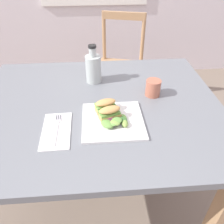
{
  "coord_description": "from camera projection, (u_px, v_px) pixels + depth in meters",
  "views": [
    {
      "loc": [
        0.01,
        -0.76,
        1.34
      ],
      "look_at": [
        0.07,
        0.0,
        0.76
      ],
      "focal_mm": 36.69,
      "sensor_mm": 36.0,
      "label": 1
    }
  ],
  "objects": [
    {
      "name": "sandwich_half_front",
      "position": [
        110.0,
        113.0,
        0.93
      ],
      "size": [
        0.1,
        0.07,
        0.06
      ],
      "color": "tan",
      "rests_on": "plate_lunch"
    },
    {
      "name": "fork_on_napkin",
      "position": [
        57.0,
        127.0,
        0.91
      ],
      "size": [
        0.03,
        0.19,
        0.0
      ],
      "color": "silver",
      "rests_on": "napkin_folded"
    },
    {
      "name": "plate_lunch",
      "position": [
        113.0,
        121.0,
        0.94
      ],
      "size": [
        0.25,
        0.25,
        0.01
      ],
      "primitive_type": "cube",
      "color": "white",
      "rests_on": "dining_table"
    },
    {
      "name": "dining_table",
      "position": [
        99.0,
        125.0,
        1.13
      ],
      "size": [
        1.13,
        0.92,
        0.74
      ],
      "color": "slate",
      "rests_on": "ground"
    },
    {
      "name": "napkin_folded",
      "position": [
        56.0,
        130.0,
        0.9
      ],
      "size": [
        0.12,
        0.22,
        0.0
      ],
      "primitive_type": "cube",
      "rotation": [
        0.0,
        0.0,
        0.02
      ],
      "color": "white",
      "rests_on": "dining_table"
    },
    {
      "name": "cup_extra_side",
      "position": [
        153.0,
        88.0,
        1.08
      ],
      "size": [
        0.07,
        0.07,
        0.08
      ],
      "primitive_type": "cylinder",
      "color": "#B2664C",
      "rests_on": "dining_table"
    },
    {
      "name": "bottle_cold_brew",
      "position": [
        93.0,
        70.0,
        1.17
      ],
      "size": [
        0.08,
        0.08,
        0.2
      ],
      "color": "black",
      "rests_on": "dining_table"
    },
    {
      "name": "salad_mixed_greens",
      "position": [
        115.0,
        121.0,
        0.91
      ],
      "size": [
        0.12,
        0.11,
        0.03
      ],
      "color": "#3D7033",
      "rests_on": "plate_lunch"
    },
    {
      "name": "chair_wooden_far",
      "position": [
        120.0,
        67.0,
        2.0
      ],
      "size": [
        0.49,
        0.49,
        0.87
      ],
      "color": "tan",
      "rests_on": "ground"
    },
    {
      "name": "sandwich_half_back",
      "position": [
        106.0,
        105.0,
        0.97
      ],
      "size": [
        0.1,
        0.07,
        0.06
      ],
      "color": "tan",
      "rests_on": "plate_lunch"
    },
    {
      "name": "ground_plane",
      "position": [
        100.0,
        210.0,
        1.42
      ],
      "size": [
        7.78,
        7.78,
        0.0
      ],
      "primitive_type": "plane",
      "color": "#7A6B5B"
    }
  ]
}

